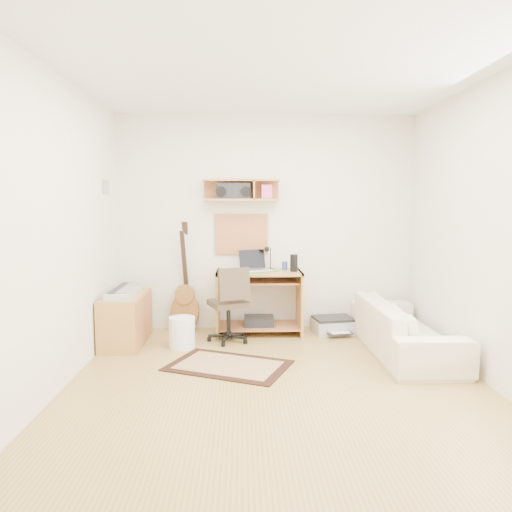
{
  "coord_description": "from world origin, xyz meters",
  "views": [
    {
      "loc": [
        -0.3,
        -3.88,
        1.53
      ],
      "look_at": [
        -0.15,
        1.05,
        1.0
      ],
      "focal_mm": 33.74,
      "sensor_mm": 36.0,
      "label": 1
    }
  ],
  "objects_px": {
    "desk": "(259,302)",
    "printer": "(333,326)",
    "task_chair": "(228,303)",
    "sofa": "(404,319)",
    "cabinet": "(126,319)"
  },
  "relations": [
    {
      "from": "desk",
      "to": "printer",
      "type": "distance_m",
      "value": 0.93
    },
    {
      "from": "task_chair",
      "to": "sofa",
      "type": "relative_size",
      "value": 0.48
    },
    {
      "from": "desk",
      "to": "cabinet",
      "type": "bearing_deg",
      "value": -165.94
    },
    {
      "from": "desk",
      "to": "task_chair",
      "type": "height_order",
      "value": "task_chair"
    },
    {
      "from": "cabinet",
      "to": "printer",
      "type": "xyz_separation_m",
      "value": [
        2.37,
        0.37,
        -0.19
      ]
    },
    {
      "from": "cabinet",
      "to": "sofa",
      "type": "bearing_deg",
      "value": -7.95
    },
    {
      "from": "task_chair",
      "to": "sofa",
      "type": "distance_m",
      "value": 1.89
    },
    {
      "from": "desk",
      "to": "sofa",
      "type": "distance_m",
      "value": 1.67
    },
    {
      "from": "desk",
      "to": "sofa",
      "type": "height_order",
      "value": "desk"
    },
    {
      "from": "desk",
      "to": "task_chair",
      "type": "distance_m",
      "value": 0.48
    },
    {
      "from": "printer",
      "to": "sofa",
      "type": "relative_size",
      "value": 0.26
    },
    {
      "from": "cabinet",
      "to": "printer",
      "type": "relative_size",
      "value": 1.9
    },
    {
      "from": "task_chair",
      "to": "sofa",
      "type": "xyz_separation_m",
      "value": [
        1.83,
        -0.46,
        -0.08
      ]
    },
    {
      "from": "printer",
      "to": "task_chair",
      "type": "bearing_deg",
      "value": -175.32
    },
    {
      "from": "cabinet",
      "to": "sofa",
      "type": "distance_m",
      "value": 2.99
    }
  ]
}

